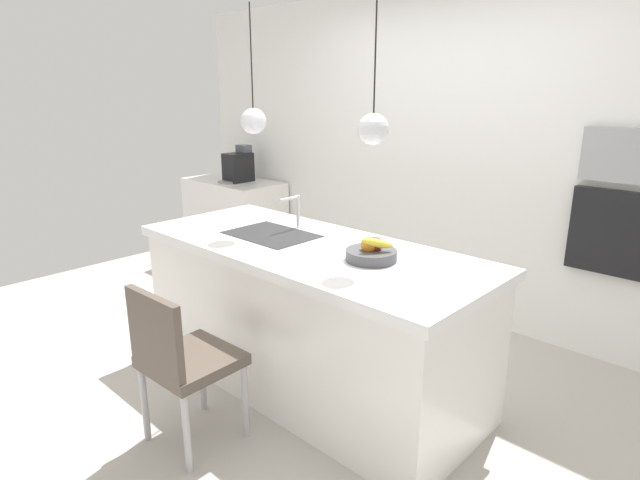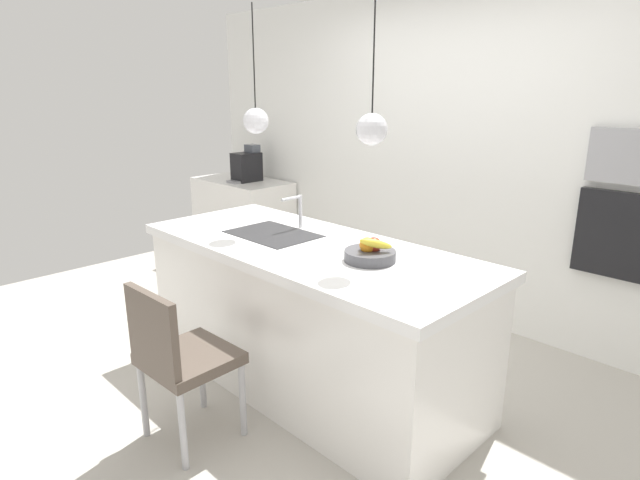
% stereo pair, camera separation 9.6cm
% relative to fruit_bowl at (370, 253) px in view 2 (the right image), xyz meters
% --- Properties ---
extents(floor, '(6.60, 6.60, 0.00)m').
position_rel_fruit_bowl_xyz_m(floor, '(-0.46, -0.03, -0.97)').
color(floor, '#BCB7AD').
rests_on(floor, ground).
extents(back_wall, '(6.00, 0.10, 2.60)m').
position_rel_fruit_bowl_xyz_m(back_wall, '(-0.46, 1.62, 0.33)').
color(back_wall, white).
rests_on(back_wall, ground).
extents(kitchen_island, '(2.26, 0.93, 0.93)m').
position_rel_fruit_bowl_xyz_m(kitchen_island, '(-0.46, -0.03, -0.51)').
color(kitchen_island, white).
rests_on(kitchen_island, ground).
extents(sink_basin, '(0.56, 0.40, 0.02)m').
position_rel_fruit_bowl_xyz_m(sink_basin, '(-0.79, -0.03, -0.05)').
color(sink_basin, '#2D2D30').
rests_on(sink_basin, kitchen_island).
extents(faucet, '(0.02, 0.17, 0.22)m').
position_rel_fruit_bowl_xyz_m(faucet, '(-0.79, 0.18, 0.10)').
color(faucet, silver).
rests_on(faucet, kitchen_island).
extents(fruit_bowl, '(0.28, 0.28, 0.15)m').
position_rel_fruit_bowl_xyz_m(fruit_bowl, '(0.00, 0.00, 0.00)').
color(fruit_bowl, '#4C4C51').
rests_on(fruit_bowl, kitchen_island).
extents(side_counter, '(1.10, 0.60, 0.87)m').
position_rel_fruit_bowl_xyz_m(side_counter, '(-2.86, 1.25, -0.54)').
color(side_counter, white).
rests_on(side_counter, ground).
extents(coffee_machine, '(0.20, 0.35, 0.38)m').
position_rel_fruit_bowl_xyz_m(coffee_machine, '(-2.76, 1.25, 0.05)').
color(coffee_machine, black).
rests_on(coffee_machine, side_counter).
extents(microwave, '(0.54, 0.08, 0.34)m').
position_rel_fruit_bowl_xyz_m(microwave, '(0.79, 1.55, 0.45)').
color(microwave, '#9E9EA3').
rests_on(microwave, back_wall).
extents(oven, '(0.56, 0.08, 0.56)m').
position_rel_fruit_bowl_xyz_m(oven, '(0.79, 1.55, -0.05)').
color(oven, black).
rests_on(oven, back_wall).
extents(chair_near, '(0.46, 0.45, 0.89)m').
position_rel_fruit_bowl_xyz_m(chair_near, '(-0.50, -0.91, -0.46)').
color(chair_near, brown).
rests_on(chair_near, ground).
extents(pendant_light_left, '(0.16, 0.16, 0.76)m').
position_rel_fruit_bowl_xyz_m(pendant_light_left, '(-0.93, -0.03, 0.66)').
color(pendant_light_left, silver).
extents(pendant_light_right, '(0.16, 0.16, 0.76)m').
position_rel_fruit_bowl_xyz_m(pendant_light_right, '(0.01, -0.03, 0.66)').
color(pendant_light_right, silver).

